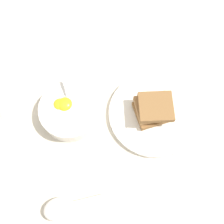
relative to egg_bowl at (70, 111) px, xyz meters
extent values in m
plane|color=beige|center=(0.03, 0.06, -0.02)|extent=(3.00, 3.00, 0.00)
cylinder|color=white|center=(0.00, 0.00, 0.00)|extent=(0.15, 0.15, 0.04)
cylinder|color=white|center=(0.00, 0.00, 0.00)|extent=(0.13, 0.13, 0.02)
ellipsoid|color=yellow|center=(0.00, -0.01, 0.02)|extent=(0.04, 0.04, 0.02)
ellipsoid|color=yellow|center=(0.01, -0.02, 0.02)|extent=(0.03, 0.03, 0.02)
cylinder|color=black|center=(-0.01, -0.01, 0.01)|extent=(0.04, 0.04, 0.00)
ellipsoid|color=silver|center=(-0.01, -0.01, 0.02)|extent=(0.03, 0.02, 0.01)
cube|color=silver|center=(-0.03, -0.05, 0.04)|extent=(0.03, 0.05, 0.03)
cylinder|color=white|center=(-0.17, 0.13, -0.02)|extent=(0.23, 0.23, 0.01)
cylinder|color=white|center=(-0.17, 0.13, -0.01)|extent=(0.17, 0.17, 0.00)
cube|color=brown|center=(-0.17, 0.13, 0.00)|extent=(0.10, 0.10, 0.02)
cube|color=#9E7042|center=(-0.17, 0.12, 0.02)|extent=(0.11, 0.10, 0.02)
cube|color=brown|center=(-0.17, 0.13, 0.04)|extent=(0.11, 0.11, 0.02)
ellipsoid|color=white|center=(0.15, 0.18, -0.01)|extent=(0.09, 0.07, 0.03)
cube|color=white|center=(0.09, 0.21, -0.02)|extent=(0.08, 0.05, 0.01)
camera|label=1|loc=(0.05, 0.26, 0.62)|focal=42.00mm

